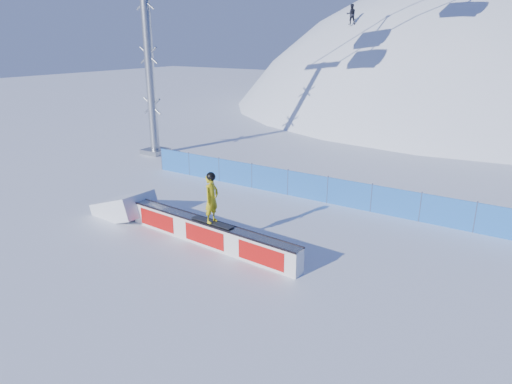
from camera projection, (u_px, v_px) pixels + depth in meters
The scene contains 6 objects.
ground at pixel (299, 244), 16.20m from camera, with size 160.00×160.00×0.00m, color white.
snow_hill at pixel (457, 255), 55.33m from camera, with size 64.00×64.00×64.00m.
safety_fence at pixel (349, 194), 19.58m from camera, with size 22.05×0.05×1.30m.
rail_box at pixel (209, 234), 16.01m from camera, with size 7.53×1.05×0.90m.
snow_ramp at pixel (125, 216), 18.83m from camera, with size 2.40×1.60×0.90m, color white, non-canonical shape.
snowboarder at pixel (212, 198), 15.47m from camera, with size 1.76×0.62×1.82m.
Camera 1 is at (6.75, -13.21, 6.95)m, focal length 32.00 mm.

